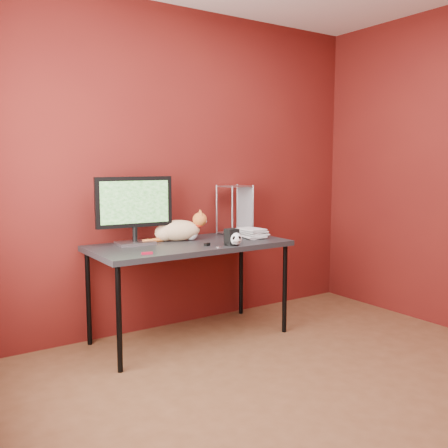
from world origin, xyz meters
TOP-DOWN VIEW (x-y plane):
  - room at (0.00, 0.00)m, footprint 3.52×3.52m
  - desk at (-0.15, 1.37)m, footprint 1.50×0.70m
  - monitor at (-0.52, 1.55)m, footprint 0.59×0.21m
  - cat at (-0.16, 1.52)m, footprint 0.51×0.30m
  - skull_mug at (0.07, 1.08)m, footprint 0.10×0.11m
  - speaker at (0.06, 1.11)m, footprint 0.11×0.11m
  - book_stack at (0.34, 1.34)m, footprint 0.20×0.24m
  - wire_rack at (0.42, 1.59)m, footprint 0.27×0.23m
  - pocket_knife at (-0.62, 1.13)m, footprint 0.08×0.04m
  - black_gadget at (-0.11, 1.19)m, footprint 0.05×0.04m
  - washer at (-0.07, 1.08)m, footprint 0.05×0.05m

SIDE VIEW (x-z plane):
  - desk at x=-0.15m, z-range 0.32..1.07m
  - washer at x=-0.07m, z-range 0.75..0.75m
  - pocket_knife at x=-0.62m, z-range 0.75..0.77m
  - black_gadget at x=-0.11m, z-range 0.75..0.77m
  - skull_mug at x=0.07m, z-range 0.75..0.85m
  - speaker at x=0.06m, z-range 0.75..0.87m
  - cat at x=-0.16m, z-range 0.71..0.95m
  - wire_rack at x=0.42m, z-range 0.75..1.17m
  - monitor at x=-0.52m, z-range 0.78..1.29m
  - book_stack at x=0.34m, z-range 0.75..1.62m
  - room at x=0.00m, z-range 0.14..2.75m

